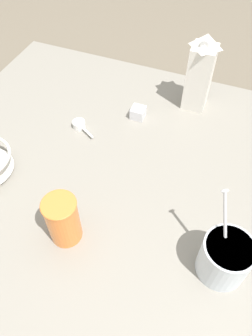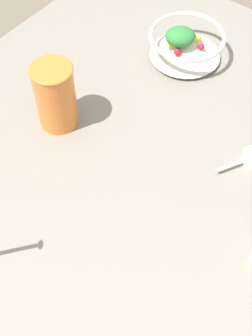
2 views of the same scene
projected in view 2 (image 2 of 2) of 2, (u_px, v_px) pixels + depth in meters
ground_plane at (167, 173)px, 0.99m from camera, size 6.00×6.00×0.00m
countertop at (167, 169)px, 0.98m from camera, size 1.13×1.13×0.03m
fruit_bowl at (186, 44)px, 1.12m from camera, size 0.18×0.18×0.09m
drinking_cup at (55, 95)px, 0.97m from camera, size 0.09×0.09×0.15m
measuring_scoop at (251, 158)px, 0.96m from camera, size 0.10×0.07×0.02m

